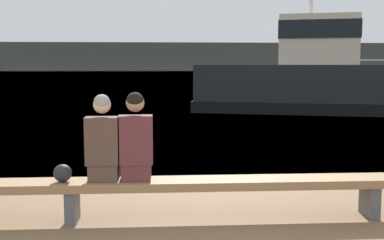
% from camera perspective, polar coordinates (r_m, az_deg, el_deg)
% --- Properties ---
extents(water_surface, '(240.00, 240.00, 0.00)m').
position_cam_1_polar(water_surface, '(127.71, -3.72, 5.65)').
color(water_surface, '#386084').
rests_on(water_surface, ground).
extents(far_shoreline, '(600.00, 12.00, 9.75)m').
position_cam_1_polar(far_shoreline, '(173.07, -3.72, 7.47)').
color(far_shoreline, '#4C4C42').
rests_on(far_shoreline, ground).
extents(bench_main, '(7.58, 0.41, 0.48)m').
position_cam_1_polar(bench_main, '(5.69, -14.05, -7.84)').
color(bench_main, '#8E6B47').
rests_on(bench_main, ground).
extents(person_left, '(0.38, 0.40, 0.99)m').
position_cam_1_polar(person_left, '(5.54, -10.49, -2.80)').
color(person_left, '#4C382D').
rests_on(person_left, bench_main).
extents(person_right, '(0.38, 0.40, 1.01)m').
position_cam_1_polar(person_right, '(5.51, -6.68, -2.62)').
color(person_right, '#56282D').
rests_on(person_right, bench_main).
extents(shopping_bag, '(0.20, 0.19, 0.20)m').
position_cam_1_polar(shopping_bag, '(5.64, -15.09, -6.10)').
color(shopping_bag, '#232328').
rests_on(shopping_bag, bench_main).
extents(tugboat_red, '(9.15, 5.80, 5.89)m').
position_cam_1_polar(tugboat_red, '(19.45, 13.60, 4.48)').
color(tugboat_red, black).
rests_on(tugboat_red, water_surface).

